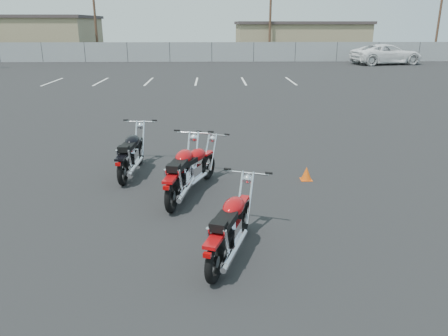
{
  "coord_description": "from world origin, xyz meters",
  "views": [
    {
      "loc": [
        -0.04,
        -7.89,
        3.47
      ],
      "look_at": [
        0.2,
        0.6,
        0.65
      ],
      "focal_mm": 35.0,
      "sensor_mm": 36.0,
      "label": 1
    }
  ],
  "objects_px": {
    "motorcycle_front_red": "(182,173)",
    "motorcycle_third_red": "(193,169)",
    "motorcycle_second_black": "(131,154)",
    "motorcycle_rear_red": "(231,227)",
    "white_van": "(387,48)"
  },
  "relations": [
    {
      "from": "motorcycle_third_red",
      "to": "white_van",
      "type": "xyz_separation_m",
      "value": [
        16.0,
        30.64,
        0.89
      ]
    },
    {
      "from": "motorcycle_front_red",
      "to": "motorcycle_third_red",
      "type": "bearing_deg",
      "value": 62.34
    },
    {
      "from": "motorcycle_front_red",
      "to": "motorcycle_third_red",
      "type": "height_order",
      "value": "motorcycle_front_red"
    },
    {
      "from": "motorcycle_third_red",
      "to": "motorcycle_rear_red",
      "type": "height_order",
      "value": "motorcycle_rear_red"
    },
    {
      "from": "motorcycle_third_red",
      "to": "white_van",
      "type": "relative_size",
      "value": 0.29
    },
    {
      "from": "motorcycle_third_red",
      "to": "motorcycle_rear_red",
      "type": "xyz_separation_m",
      "value": [
        0.68,
        -2.9,
        0.01
      ]
    },
    {
      "from": "motorcycle_second_black",
      "to": "motorcycle_rear_red",
      "type": "distance_m",
      "value": 4.56
    },
    {
      "from": "motorcycle_second_black",
      "to": "motorcycle_front_red",
      "type": "bearing_deg",
      "value": -48.75
    },
    {
      "from": "motorcycle_rear_red",
      "to": "motorcycle_second_black",
      "type": "bearing_deg",
      "value": 118.93
    },
    {
      "from": "motorcycle_front_red",
      "to": "motorcycle_rear_red",
      "type": "xyz_separation_m",
      "value": [
        0.9,
        -2.5,
        -0.04
      ]
    },
    {
      "from": "motorcycle_third_red",
      "to": "motorcycle_front_red",
      "type": "bearing_deg",
      "value": -117.66
    },
    {
      "from": "motorcycle_front_red",
      "to": "white_van",
      "type": "bearing_deg",
      "value": 62.42
    },
    {
      "from": "motorcycle_third_red",
      "to": "motorcycle_second_black",
      "type": "bearing_deg",
      "value": 144.46
    },
    {
      "from": "motorcycle_front_red",
      "to": "motorcycle_second_black",
      "type": "bearing_deg",
      "value": 131.25
    },
    {
      "from": "white_van",
      "to": "motorcycle_rear_red",
      "type": "bearing_deg",
      "value": 143.87
    }
  ]
}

